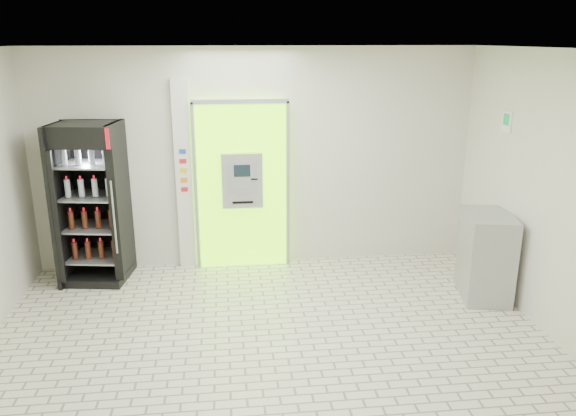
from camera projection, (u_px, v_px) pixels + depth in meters
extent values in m
plane|color=beige|center=(273.00, 353.00, 5.75)|extent=(6.00, 6.00, 0.00)
plane|color=silver|center=(256.00, 159.00, 7.69)|extent=(6.00, 0.00, 6.00)
plane|color=silver|center=(312.00, 356.00, 2.94)|extent=(6.00, 0.00, 6.00)
plane|color=silver|center=(568.00, 203.00, 5.64)|extent=(0.00, 5.00, 5.00)
plane|color=white|center=(270.00, 49.00, 4.88)|extent=(6.00, 6.00, 0.00)
cube|color=#73E606|center=(242.00, 186.00, 7.70)|extent=(1.20, 0.12, 2.30)
cube|color=gray|center=(240.00, 102.00, 7.30)|extent=(1.28, 0.04, 0.06)
cube|color=gray|center=(195.00, 188.00, 7.57)|extent=(0.04, 0.04, 2.30)
cube|color=gray|center=(288.00, 186.00, 7.70)|extent=(0.04, 0.04, 2.30)
cube|color=black|center=(250.00, 231.00, 7.85)|extent=(0.62, 0.01, 0.67)
cube|color=black|center=(215.00, 126.00, 7.37)|extent=(0.22, 0.01, 0.18)
cube|color=#9B9DA2|center=(242.00, 181.00, 7.57)|extent=(0.55, 0.12, 0.75)
cube|color=black|center=(242.00, 171.00, 7.46)|extent=(0.22, 0.01, 0.16)
cube|color=gray|center=(243.00, 191.00, 7.55)|extent=(0.16, 0.01, 0.12)
cube|color=black|center=(254.00, 179.00, 7.52)|extent=(0.09, 0.01, 0.02)
cube|color=black|center=(243.00, 202.00, 7.59)|extent=(0.28, 0.01, 0.03)
cube|color=silver|center=(184.00, 176.00, 7.59)|extent=(0.22, 0.10, 2.60)
cube|color=#193FB2|center=(182.00, 152.00, 7.44)|extent=(0.09, 0.01, 0.06)
cube|color=red|center=(183.00, 161.00, 7.48)|extent=(0.09, 0.01, 0.06)
cube|color=yellow|center=(183.00, 171.00, 7.52)|extent=(0.09, 0.01, 0.06)
cube|color=orange|center=(184.00, 180.00, 7.55)|extent=(0.09, 0.01, 0.06)
cube|color=red|center=(184.00, 189.00, 7.59)|extent=(0.09, 0.01, 0.06)
cube|color=black|center=(92.00, 204.00, 7.24)|extent=(0.88, 0.82, 2.09)
cube|color=black|center=(97.00, 197.00, 7.55)|extent=(0.78, 0.17, 2.09)
cube|color=#B30915|center=(77.00, 139.00, 6.64)|extent=(0.76, 0.12, 0.25)
cube|color=white|center=(77.00, 139.00, 6.64)|extent=(0.43, 0.07, 0.07)
cube|color=black|center=(99.00, 274.00, 7.53)|extent=(0.88, 0.82, 0.10)
cylinder|color=gray|center=(114.00, 218.00, 6.95)|extent=(0.03, 0.03, 0.94)
cube|color=gray|center=(97.00, 256.00, 7.45)|extent=(0.74, 0.70, 0.02)
cube|color=gray|center=(94.00, 227.00, 7.33)|extent=(0.74, 0.70, 0.02)
cube|color=gray|center=(91.00, 196.00, 7.21)|extent=(0.74, 0.70, 0.02)
cube|color=gray|center=(88.00, 164.00, 7.09)|extent=(0.74, 0.70, 0.02)
cube|color=#9B9DA2|center=(486.00, 256.00, 6.88)|extent=(0.69, 0.89, 1.07)
cube|color=gray|center=(465.00, 253.00, 6.83)|extent=(0.16, 0.77, 0.01)
cube|color=white|center=(507.00, 122.00, 6.79)|extent=(0.02, 0.22, 0.26)
cube|color=#0D8F42|center=(506.00, 119.00, 6.78)|extent=(0.00, 0.14, 0.14)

